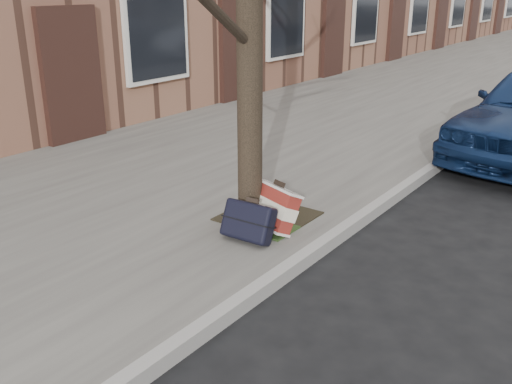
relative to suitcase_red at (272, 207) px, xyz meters
The scene contains 5 objects.
ground 2.09m from the suitcase_red, 28.72° to the right, with size 120.00×120.00×0.00m, color black.
near_sidewalk 14.14m from the suitcase_red, 97.68° to the left, with size 5.00×70.00×0.12m, color slate.
dirt_patch 0.35m from the suitcase_red, 132.36° to the left, with size 0.85×0.85×0.01m, color black.
suitcase_red is the anchor object (origin of this frame).
suitcase_navy 0.37m from the suitcase_red, 91.83° to the right, with size 0.50×0.16×0.36m, color black.
Camera 1 is at (1.12, -3.29, 2.41)m, focal length 40.00 mm.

